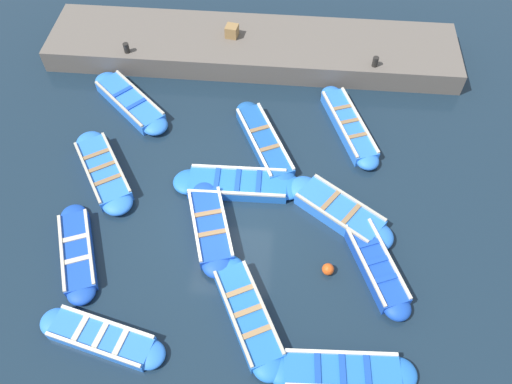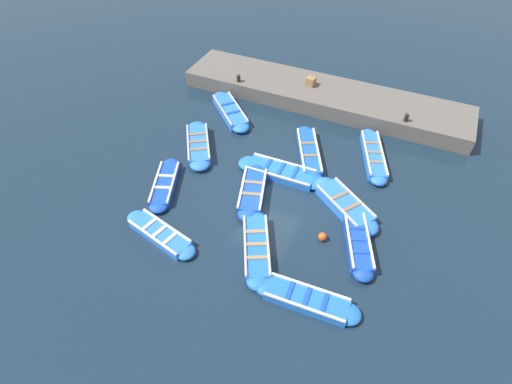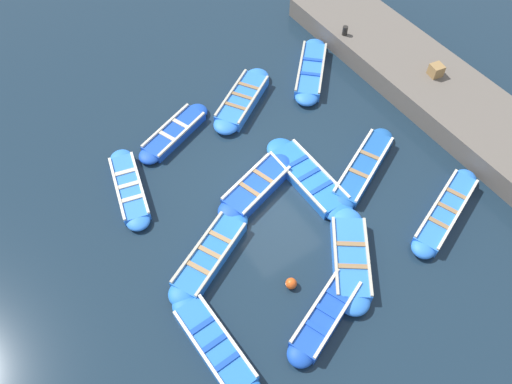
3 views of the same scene
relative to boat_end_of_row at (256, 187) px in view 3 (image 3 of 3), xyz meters
name	(u,v)px [view 3 (image 3 of 3)]	position (x,y,z in m)	size (l,w,h in m)	color
ground_plane	(277,194)	(-0.45, 0.47, -0.20)	(120.00, 120.00, 0.00)	#162838
boat_end_of_row	(256,187)	(0.00, 0.00, 0.00)	(3.34, 1.77, 0.45)	#1947B7
boat_outer_left	(311,71)	(-4.73, -3.42, -0.01)	(3.20, 3.32, 0.43)	blue
boat_tucked	(350,259)	(-0.82, 3.59, 0.01)	(2.74, 3.32, 0.47)	blue
boat_inner_gap	(215,345)	(3.66, 3.59, -0.04)	(0.99, 3.55, 0.37)	blue
boat_drifting	(445,212)	(-4.27, 3.94, 0.00)	(3.82, 2.02, 0.44)	blue
boat_alongside	(210,255)	(2.45, 1.28, -0.02)	(3.52, 2.32, 0.40)	blue
boat_mid_row	(363,168)	(-3.31, 1.25, -0.02)	(3.79, 2.34, 0.41)	#1E59AD
boat_near_quay	(174,133)	(1.06, -3.49, -0.05)	(3.27, 1.88, 0.36)	#1947B7
boat_centre	(242,100)	(-1.72, -3.52, -0.01)	(3.47, 2.68, 0.44)	blue
boat_stern_in	(326,314)	(0.79, 4.52, 0.00)	(3.30, 1.88, 0.45)	#1947B7
boat_broadside	(308,178)	(-1.58, 0.59, -0.03)	(1.08, 3.90, 0.39)	blue
boat_far_corner	(129,188)	(3.35, -2.19, -0.04)	(1.49, 3.40, 0.36)	blue
quay_wall	(445,96)	(-7.75, 0.47, 0.20)	(3.02, 14.77, 0.80)	#605951
bollard_north	(345,31)	(-6.59, -3.83, 0.77)	(0.20, 0.20, 0.35)	black
wooden_crate	(436,70)	(-7.80, -0.27, 0.81)	(0.42, 0.42, 0.42)	olive
buoy_orange_near	(291,283)	(1.02, 3.27, -0.04)	(0.32, 0.32, 0.32)	#E05119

